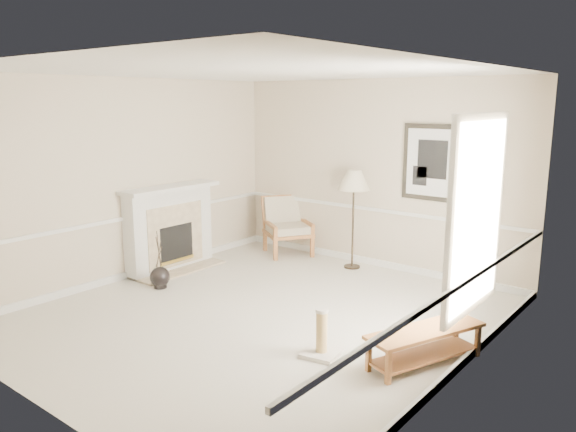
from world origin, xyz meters
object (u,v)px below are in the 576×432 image
Objects in this scene: floor_vase at (160,277)px; bench at (425,341)px; floor_lamp at (354,183)px; armchair at (286,223)px; scratching_post at (322,341)px.

floor_vase is 0.62× the size of bench.
floor_vase is 0.54× the size of floor_lamp.
floor_vase is 3.90m from bench.
armchair is 2.06× the size of scratching_post.
scratching_post is (1.41, -2.83, -1.18)m from floor_lamp.
floor_lamp reaches higher than scratching_post.
armchair is at bearing 146.93° from bench.
floor_vase is at bearing -122.31° from floor_lamp.
scratching_post is at bearing -63.56° from floor_lamp.
floor_lamp is at bearing 116.44° from scratching_post.
floor_vase is 1.62× the size of scratching_post.
floor_vase is 2.60m from armchair.
floor_vase is 3.19m from floor_lamp.
armchair is at bearing 85.36° from floor_vase.
floor_lamp is at bearing 57.69° from floor_vase.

